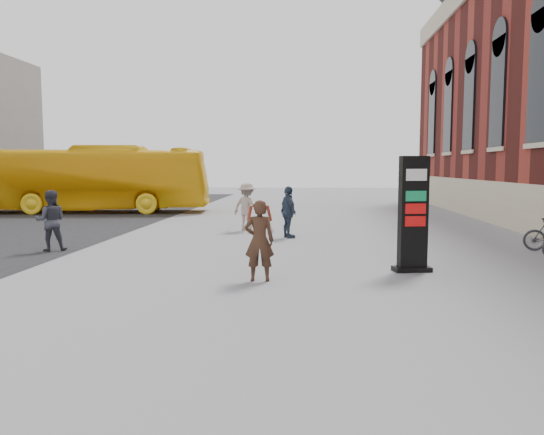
# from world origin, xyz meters

# --- Properties ---
(ground) EXTENTS (100.00, 100.00, 0.00)m
(ground) POSITION_xyz_m (0.00, 0.00, 0.00)
(ground) COLOR #9E9EA3
(info_pylon) EXTENTS (0.91, 0.57, 2.66)m
(info_pylon) POSITION_xyz_m (4.03, 1.23, 1.33)
(info_pylon) COLOR black
(info_pylon) RESTS_ON ground
(woman) EXTENTS (0.68, 0.63, 1.73)m
(woman) POSITION_xyz_m (0.60, -0.05, 0.88)
(woman) COLOR #351F15
(woman) RESTS_ON ground
(bus) EXTENTS (12.84, 4.28, 3.51)m
(bus) POSITION_xyz_m (-10.07, 16.21, 1.75)
(bus) COLOR yellow
(bus) RESTS_ON road
(pedestrian_a) EXTENTS (1.03, 0.93, 1.75)m
(pedestrian_a) POSITION_xyz_m (-5.77, 3.54, 0.87)
(pedestrian_a) COLOR #33343E
(pedestrian_a) RESTS_ON ground
(pedestrian_b) EXTENTS (1.35, 1.13, 1.81)m
(pedestrian_b) POSITION_xyz_m (-0.72, 8.77, 0.90)
(pedestrian_b) COLOR gray
(pedestrian_b) RESTS_ON ground
(pedestrian_c) EXTENTS (0.85, 1.11, 1.76)m
(pedestrian_c) POSITION_xyz_m (0.93, 6.78, 0.88)
(pedestrian_c) COLOR #2C3A4C
(pedestrian_c) RESTS_ON ground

